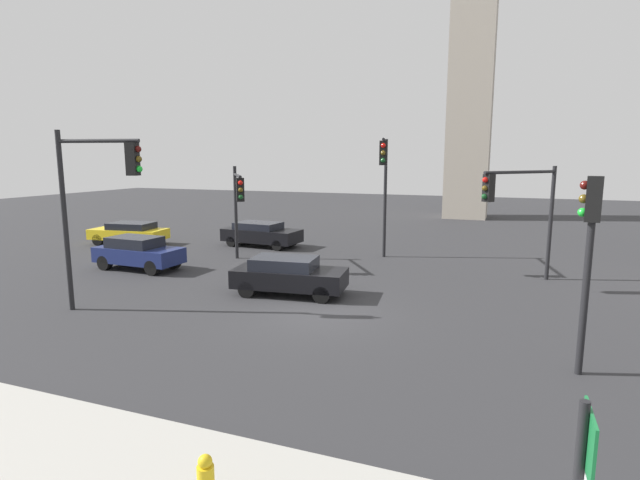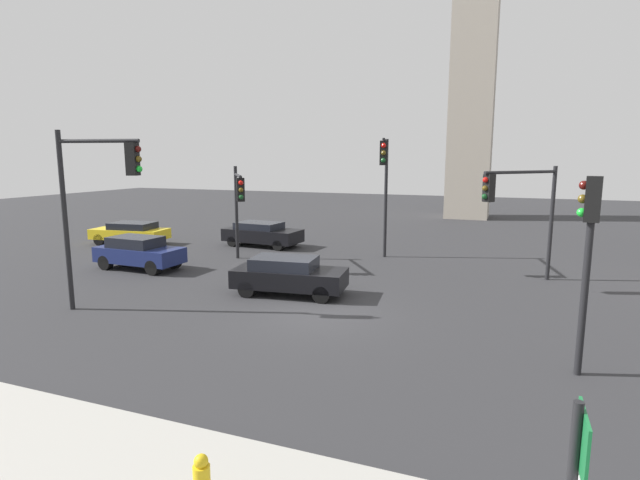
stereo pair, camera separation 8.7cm
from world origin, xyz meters
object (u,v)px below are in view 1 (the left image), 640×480
traffic_light_1 (384,173)px  traffic_light_0 (238,197)px  traffic_light_2 (520,200)px  car_0 (138,252)px  traffic_light_3 (589,238)px  car_2 (289,275)px  car_3 (129,232)px  traffic_light_4 (96,187)px  car_1 (261,234)px

traffic_light_1 → traffic_light_0: bearing=-78.9°
traffic_light_2 → car_0: bearing=-39.3°
traffic_light_1 → traffic_light_3: 12.33m
traffic_light_1 → traffic_light_2: bearing=60.0°
car_2 → car_3: size_ratio=0.95×
traffic_light_4 → car_0: traffic_light_4 is taller
traffic_light_1 → traffic_light_2: size_ratio=1.26×
traffic_light_2 → traffic_light_4: bearing=-16.3°
car_0 → car_1: size_ratio=0.88×
traffic_light_3 → traffic_light_2: bearing=-73.6°
traffic_light_4 → car_1: 12.99m
traffic_light_0 → car_0: bearing=-93.1°
car_0 → car_3: 7.06m
car_3 → traffic_light_4: bearing=121.6°
traffic_light_0 → traffic_light_2: (11.94, 0.65, 0.18)m
car_1 → car_0: bearing=-104.2°
car_0 → traffic_light_4: bearing=-56.9°
car_2 → car_3: bearing=147.1°
traffic_light_0 → traffic_light_3: (13.22, -7.48, 0.03)m
traffic_light_1 → traffic_light_4: 12.29m
traffic_light_2 → traffic_light_3: (1.28, -8.13, -0.16)m
traffic_light_2 → car_1: size_ratio=1.03×
traffic_light_2 → car_2: size_ratio=1.09×
traffic_light_3 → car_2: (-9.03, 3.75, -2.47)m
traffic_light_0 → traffic_light_4: bearing=-38.6°
car_1 → car_3: car_1 is taller
traffic_light_0 → traffic_light_3: traffic_light_3 is taller
traffic_light_2 → car_2: bearing=-20.5°
traffic_light_4 → car_1: (-0.82, 12.54, -3.30)m
traffic_light_0 → car_2: bearing=14.1°
traffic_light_3 → car_3: 24.38m
car_0 → car_1: 7.57m
traffic_light_3 → car_1: 19.29m
traffic_light_2 → traffic_light_3: traffic_light_2 is taller
traffic_light_0 → traffic_light_4: 7.76m
traffic_light_0 → car_3: bearing=-141.3°
traffic_light_4 → car_3: bearing=117.5°
traffic_light_1 → car_0: bearing=-75.5°
traffic_light_4 → car_2: size_ratio=1.37×
traffic_light_1 → car_3: (-14.96, 0.13, -3.55)m
car_0 → car_2: 8.15m
traffic_light_1 → car_1: bearing=-118.3°
traffic_light_3 → car_1: bearing=-32.7°
traffic_light_0 → car_0: traffic_light_0 is taller
traffic_light_2 → car_0: (-15.78, -2.97, -2.58)m
traffic_light_4 → car_0: 7.07m
traffic_light_1 → car_2: traffic_light_1 is taller
traffic_light_1 → car_1: (-7.57, 2.27, -3.52)m
traffic_light_4 → car_1: traffic_light_4 is taller
traffic_light_2 → car_2: 9.28m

